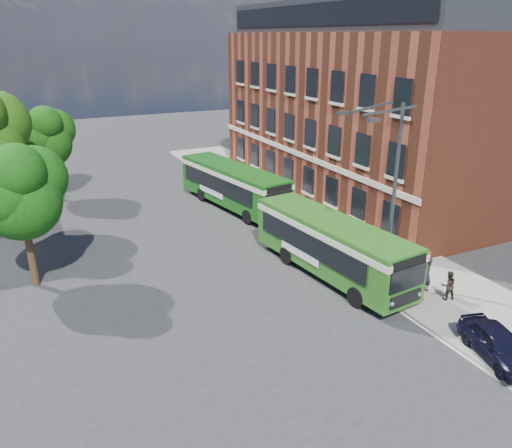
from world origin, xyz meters
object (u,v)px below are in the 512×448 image
street_lamp (388,194)px  bus_rear (233,183)px  bus_front (332,242)px  parked_car (498,344)px

street_lamp → bus_rear: (-1.88, 14.37, -2.96)m
bus_front → bus_rear: (-0.24, 12.34, 0.00)m
bus_rear → parked_car: bus_rear is taller
bus_rear → parked_car: bearing=-85.1°
bus_rear → street_lamp: bearing=-82.6°
street_lamp → bus_front: street_lamp is taller
bus_rear → bus_front: bearing=-88.9°
street_lamp → parked_car: (-0.04, -7.02, -4.01)m
bus_front → parked_car: 9.25m
bus_front → parked_car: bus_front is taller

